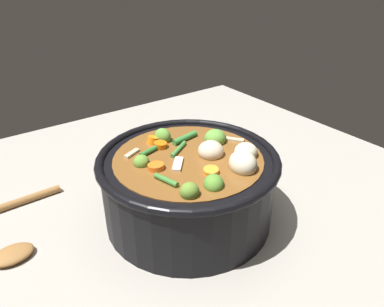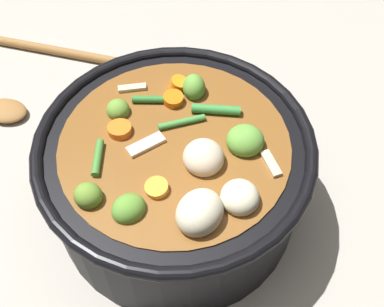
# 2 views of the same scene
# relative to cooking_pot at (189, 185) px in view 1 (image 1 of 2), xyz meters

# --- Properties ---
(ground_plane) EXTENTS (1.10, 1.10, 0.00)m
(ground_plane) POSITION_rel_cooking_pot_xyz_m (-0.00, -0.00, -0.07)
(ground_plane) COLOR #9E998E
(cooking_pot) EXTENTS (0.31, 0.31, 0.15)m
(cooking_pot) POSITION_rel_cooking_pot_xyz_m (0.00, 0.00, 0.00)
(cooking_pot) COLOR black
(cooking_pot) RESTS_ON ground_plane
(wooden_spoon) EXTENTS (0.17, 0.25, 0.02)m
(wooden_spoon) POSITION_rel_cooking_pot_xyz_m (-0.15, -0.29, -0.06)
(wooden_spoon) COLOR olive
(wooden_spoon) RESTS_ON ground_plane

